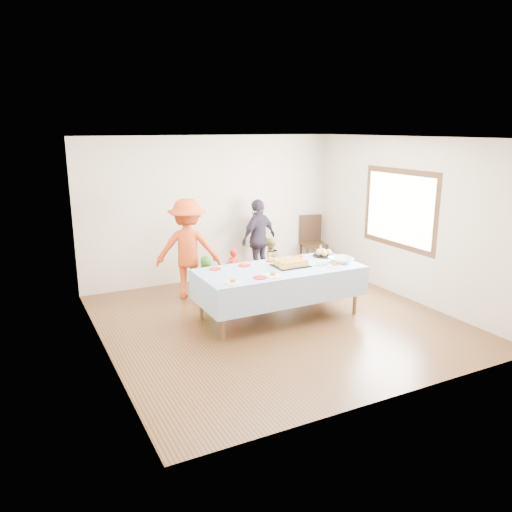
{
  "coord_description": "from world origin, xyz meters",
  "views": [
    {
      "loc": [
        -3.47,
        -6.16,
        2.85
      ],
      "look_at": [
        -0.19,
        0.3,
        0.97
      ],
      "focal_mm": 35.0,
      "sensor_mm": 36.0,
      "label": 1
    }
  ],
  "objects_px": {
    "party_table": "(280,271)",
    "adult_left": "(188,249)",
    "dining_chair": "(312,239)",
    "birthday_cake": "(291,263)"
  },
  "relations": [
    {
      "from": "adult_left",
      "to": "dining_chair",
      "type": "bearing_deg",
      "value": -145.86
    },
    {
      "from": "adult_left",
      "to": "birthday_cake",
      "type": "bearing_deg",
      "value": 148.64
    },
    {
      "from": "party_table",
      "to": "adult_left",
      "type": "relative_size",
      "value": 1.47
    },
    {
      "from": "birthday_cake",
      "to": "adult_left",
      "type": "height_order",
      "value": "adult_left"
    },
    {
      "from": "party_table",
      "to": "dining_chair",
      "type": "relative_size",
      "value": 2.31
    },
    {
      "from": "birthday_cake",
      "to": "dining_chair",
      "type": "relative_size",
      "value": 0.48
    },
    {
      "from": "party_table",
      "to": "dining_chair",
      "type": "xyz_separation_m",
      "value": [
        2.0,
        2.16,
        -0.12
      ]
    },
    {
      "from": "party_table",
      "to": "dining_chair",
      "type": "distance_m",
      "value": 2.94
    },
    {
      "from": "party_table",
      "to": "birthday_cake",
      "type": "xyz_separation_m",
      "value": [
        0.2,
        0.02,
        0.1
      ]
    },
    {
      "from": "dining_chair",
      "to": "adult_left",
      "type": "height_order",
      "value": "adult_left"
    }
  ]
}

